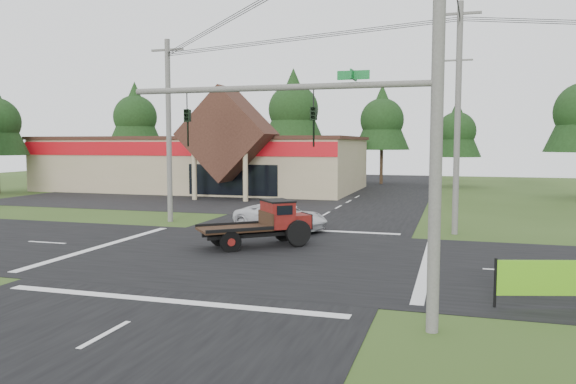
% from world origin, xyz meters
% --- Properties ---
extents(ground, '(120.00, 120.00, 0.00)m').
position_xyz_m(ground, '(0.00, 0.00, 0.00)').
color(ground, '#2E4318').
rests_on(ground, ground).
extents(road_ns, '(12.00, 120.00, 0.02)m').
position_xyz_m(road_ns, '(0.00, 0.00, 0.01)').
color(road_ns, black).
rests_on(road_ns, ground).
extents(road_ew, '(120.00, 12.00, 0.02)m').
position_xyz_m(road_ew, '(0.00, 0.00, 0.01)').
color(road_ew, black).
rests_on(road_ew, ground).
extents(parking_apron, '(28.00, 14.00, 0.02)m').
position_xyz_m(parking_apron, '(-14.00, 19.00, 0.01)').
color(parking_apron, black).
rests_on(parking_apron, ground).
extents(cvs_building, '(30.40, 18.20, 9.19)m').
position_xyz_m(cvs_building, '(-15.70, 29.57, 2.78)').
color(cvs_building, tan).
rests_on(cvs_building, ground).
extents(traffic_signal_mast, '(8.12, 0.24, 7.00)m').
position_xyz_m(traffic_signal_mast, '(5.82, -7.50, 4.43)').
color(traffic_signal_mast, '#595651').
rests_on(traffic_signal_mast, ground).
extents(utility_pole_nr, '(2.00, 0.30, 11.00)m').
position_xyz_m(utility_pole_nr, '(7.50, -7.50, 5.64)').
color(utility_pole_nr, '#595651').
rests_on(utility_pole_nr, ground).
extents(utility_pole_nw, '(2.00, 0.30, 10.50)m').
position_xyz_m(utility_pole_nw, '(-8.00, 8.00, 5.39)').
color(utility_pole_nw, '#595651').
rests_on(utility_pole_nw, ground).
extents(utility_pole_ne, '(2.00, 0.30, 11.50)m').
position_xyz_m(utility_pole_ne, '(8.00, 8.00, 5.89)').
color(utility_pole_ne, '#595651').
rests_on(utility_pole_ne, ground).
extents(utility_pole_n, '(2.00, 0.30, 11.20)m').
position_xyz_m(utility_pole_n, '(8.00, 22.00, 5.74)').
color(utility_pole_n, '#595651').
rests_on(utility_pole_n, ground).
extents(tree_row_a, '(6.72, 6.72, 12.12)m').
position_xyz_m(tree_row_a, '(-30.00, 40.00, 8.05)').
color(tree_row_a, '#332316').
rests_on(tree_row_a, ground).
extents(tree_row_b, '(5.60, 5.60, 10.10)m').
position_xyz_m(tree_row_b, '(-20.00, 42.00, 6.70)').
color(tree_row_b, '#332316').
rests_on(tree_row_b, ground).
extents(tree_row_c, '(7.28, 7.28, 13.13)m').
position_xyz_m(tree_row_c, '(-10.00, 41.00, 8.72)').
color(tree_row_c, '#332316').
rests_on(tree_row_c, ground).
extents(tree_row_d, '(6.16, 6.16, 11.11)m').
position_xyz_m(tree_row_d, '(0.00, 42.00, 7.38)').
color(tree_row_d, '#332316').
rests_on(tree_row_d, ground).
extents(tree_row_e, '(5.04, 5.04, 9.09)m').
position_xyz_m(tree_row_e, '(8.00, 40.00, 6.03)').
color(tree_row_e, '#332316').
rests_on(tree_row_e, ground).
extents(antique_flatbed_truck, '(5.08, 4.64, 2.09)m').
position_xyz_m(antique_flatbed_truck, '(-0.41, 1.87, 1.04)').
color(antique_flatbed_truck, '#4E100B').
rests_on(antique_flatbed_truck, ground).
extents(roadside_banner, '(3.99, 1.23, 1.41)m').
position_xyz_m(roadside_banner, '(11.03, -4.39, 0.70)').
color(roadside_banner, '#57A315').
rests_on(roadside_banner, ground).
extents(white_pickup, '(5.57, 3.75, 1.42)m').
position_xyz_m(white_pickup, '(-0.86, 6.87, 0.71)').
color(white_pickup, silver).
rests_on(white_pickup, ground).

